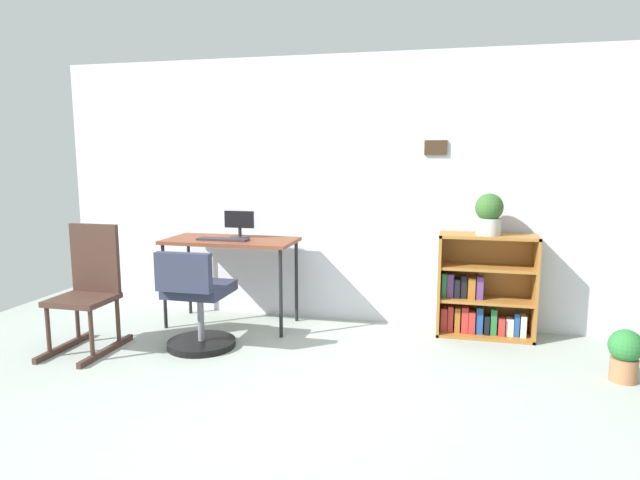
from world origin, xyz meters
TOP-DOWN VIEW (x-y plane):
  - ground_plane at (0.00, 0.00)m, footprint 6.24×6.24m
  - wall_back at (0.00, 2.15)m, footprint 5.20×0.12m
  - desk at (-0.85, 1.72)m, footprint 1.11×0.54m
  - monitor at (-0.80, 1.82)m, footprint 0.26×0.16m
  - keyboard at (-0.88, 1.64)m, footprint 0.44×0.12m
  - office_chair at (-0.86, 1.09)m, footprint 0.52×0.55m
  - rocking_chair at (-1.67, 0.92)m, footprint 0.42×0.64m
  - bookshelf_low at (1.24, 1.95)m, footprint 0.76×0.30m
  - potted_plant_on_shelf at (1.26, 1.90)m, footprint 0.22×0.22m
  - potted_plant_floor at (2.10, 1.19)m, footprint 0.21×0.21m

SIDE VIEW (x-z plane):
  - ground_plane at x=0.00m, z-range 0.00..0.00m
  - potted_plant_floor at x=2.10m, z-range 0.01..0.36m
  - office_chair at x=-0.86m, z-range -0.05..0.73m
  - bookshelf_low at x=1.24m, z-range -0.05..0.78m
  - rocking_chair at x=-1.67m, z-range 0.00..0.95m
  - desk at x=-0.85m, z-range 0.31..1.07m
  - keyboard at x=-0.88m, z-range 0.75..0.77m
  - monitor at x=-0.80m, z-range 0.76..0.99m
  - potted_plant_on_shelf at x=1.26m, z-range 0.84..1.17m
  - wall_back at x=0.00m, z-range 0.00..2.31m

